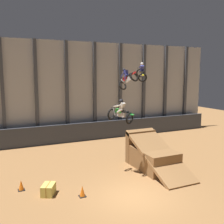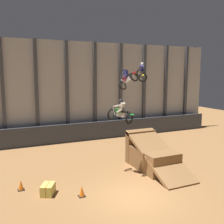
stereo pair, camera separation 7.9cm
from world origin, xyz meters
name	(u,v)px [view 1 (the left image)]	position (x,y,z in m)	size (l,w,h in m)	color
ground_plane	(134,197)	(0.00, 0.00, 0.00)	(60.00, 60.00, 0.00)	olive
arena_back_wall	(67,92)	(0.00, 12.93, 4.65)	(32.00, 0.40, 9.30)	#ADB2B7
lower_barrier	(70,133)	(0.00, 12.03, 0.86)	(31.36, 0.20, 1.72)	#383D47
dirt_ramp	(151,156)	(3.22, 3.36, 0.82)	(2.20, 5.20, 2.43)	brown
rider_bike_left_air	(121,113)	(0.81, 3.17, 3.93)	(1.36, 1.79, 1.51)	black
rider_bike_center_air	(127,78)	(2.87, 6.24, 5.95)	(1.16, 1.81, 1.67)	black
rider_bike_right_air	(142,73)	(5.04, 7.83, 6.40)	(1.31, 1.87, 1.63)	black
traffic_cone_near_ramp	(82,191)	(-2.38, 1.18, 0.28)	(0.36, 0.36, 0.58)	black
traffic_cone_arena_edge	(21,185)	(-5.19, 3.27, 0.28)	(0.36, 0.36, 0.58)	black
hay_bale_trackside	(48,189)	(-3.94, 2.13, 0.28)	(0.94, 1.07, 0.57)	#CCB751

